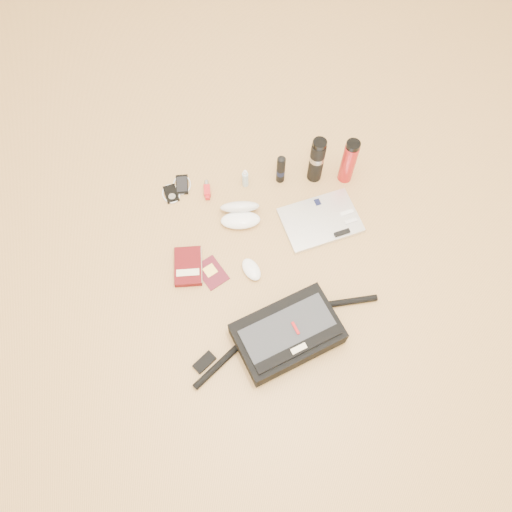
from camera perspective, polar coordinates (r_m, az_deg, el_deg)
name	(u,v)px	position (r m, az deg, el deg)	size (l,w,h in m)	color
ground	(265,271)	(2.11, 1.03, -1.78)	(4.00, 4.00, 0.00)	tan
messenger_bag	(287,334)	(1.96, 3.57, -8.89)	(0.79, 0.34, 0.11)	black
laptop	(321,220)	(2.22, 7.42, 4.05)	(0.36, 0.28, 0.03)	silver
book	(188,266)	(2.12, -7.73, -1.19)	(0.13, 0.19, 0.03)	#4E090C
passport	(212,273)	(2.11, -5.11, -1.89)	(0.14, 0.16, 0.01)	#52101C
mouse	(251,269)	(2.09, -0.53, -1.55)	(0.10, 0.13, 0.04)	white
sunglasses_case	(240,214)	(2.20, -1.82, 4.85)	(0.19, 0.17, 0.10)	white
ipod	(171,194)	(2.32, -9.67, 7.03)	(0.09, 0.10, 0.01)	black
phone	(182,185)	(2.34, -8.45, 8.07)	(0.09, 0.11, 0.01)	black
inhaler	(207,190)	(2.30, -5.61, 7.51)	(0.03, 0.10, 0.03)	red
spray_bottle	(245,179)	(2.28, -1.24, 8.82)	(0.04, 0.04, 0.11)	#A5C7DA
aerosol_can	(281,169)	(2.27, 2.86, 9.88)	(0.04, 0.04, 0.17)	black
thermos_black	(317,160)	(2.25, 6.96, 10.83)	(0.09, 0.09, 0.25)	black
thermos_red	(349,161)	(2.28, 10.55, 10.58)	(0.08, 0.08, 0.25)	#AB1A1B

